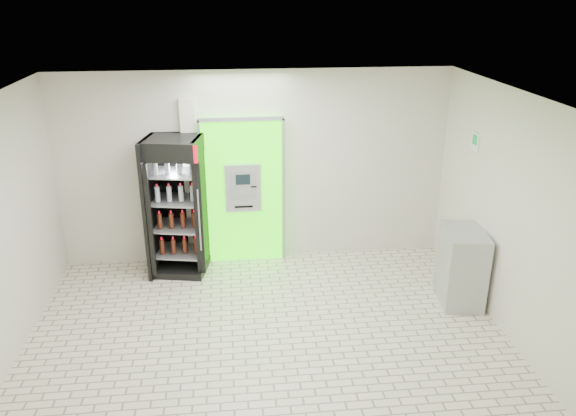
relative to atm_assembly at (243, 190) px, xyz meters
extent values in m
plane|color=beige|center=(0.20, -2.41, -1.17)|extent=(6.00, 6.00, 0.00)
plane|color=beige|center=(0.20, 0.09, 0.33)|extent=(6.00, 0.00, 6.00)
plane|color=beige|center=(0.20, -4.91, 0.33)|extent=(6.00, 0.00, 6.00)
plane|color=beige|center=(3.20, -2.41, 0.33)|extent=(0.00, 5.00, 5.00)
plane|color=white|center=(0.20, -2.41, 1.83)|extent=(6.00, 6.00, 0.00)
cube|color=#2DEB06|center=(0.00, 0.02, -0.02)|extent=(1.20, 0.12, 2.30)
cube|color=gray|center=(0.00, -0.05, 1.13)|extent=(1.28, 0.04, 0.06)
cube|color=gray|center=(-0.63, -0.05, -0.02)|extent=(0.04, 0.04, 2.30)
cube|color=gray|center=(0.63, -0.05, -0.02)|extent=(0.04, 0.04, 2.30)
cube|color=black|center=(0.10, -0.04, -0.67)|extent=(0.62, 0.01, 0.67)
cube|color=black|center=(-0.34, -0.04, 0.81)|extent=(0.22, 0.01, 0.18)
cube|color=#A3A6AA|center=(0.00, -0.09, 0.08)|extent=(0.55, 0.12, 0.75)
cube|color=black|center=(0.00, -0.16, 0.23)|extent=(0.22, 0.01, 0.16)
cube|color=gray|center=(0.00, -0.16, -0.05)|extent=(0.16, 0.01, 0.12)
cube|color=black|center=(0.16, -0.16, 0.11)|extent=(0.09, 0.01, 0.02)
cube|color=black|center=(0.00, -0.16, -0.21)|extent=(0.28, 0.01, 0.03)
cube|color=silver|center=(-0.78, 0.04, 0.13)|extent=(0.22, 0.10, 2.60)
cube|color=#193FB2|center=(-0.78, -0.02, 0.48)|extent=(0.09, 0.01, 0.06)
cube|color=red|center=(-0.78, -0.02, 0.35)|extent=(0.09, 0.01, 0.06)
cube|color=yellow|center=(-0.78, -0.02, 0.22)|extent=(0.09, 0.01, 0.06)
cube|color=orange|center=(-0.78, -0.02, 0.09)|extent=(0.09, 0.01, 0.06)
cube|color=red|center=(-0.78, -0.02, -0.04)|extent=(0.09, 0.01, 0.06)
cube|color=black|center=(-1.00, -0.28, -0.12)|extent=(0.91, 0.85, 2.11)
cube|color=black|center=(-1.00, 0.05, -0.12)|extent=(0.79, 0.20, 2.11)
cube|color=red|center=(-1.00, -0.64, 0.80)|extent=(0.76, 0.15, 0.25)
cube|color=white|center=(-1.00, -0.64, 0.80)|extent=(0.44, 0.09, 0.07)
cube|color=black|center=(-1.00, -0.28, -1.12)|extent=(0.91, 0.85, 0.11)
cylinder|color=gray|center=(-0.66, -0.66, -0.20)|extent=(0.03, 0.03, 0.95)
cube|color=gray|center=(-1.00, -0.28, -0.86)|extent=(0.77, 0.73, 0.02)
cube|color=gray|center=(-1.00, -0.28, -0.43)|extent=(0.77, 0.73, 0.02)
cube|color=gray|center=(-1.00, -0.28, -0.01)|extent=(0.77, 0.73, 0.02)
cube|color=gray|center=(-1.00, -0.28, 0.41)|extent=(0.77, 0.73, 0.02)
cube|color=#A3A6AA|center=(2.92, -1.63, -0.64)|extent=(0.64, 0.86, 1.06)
cube|color=gray|center=(2.66, -1.63, -0.59)|extent=(0.12, 0.77, 0.01)
cube|color=white|center=(3.19, -1.01, 0.95)|extent=(0.02, 0.22, 0.26)
cube|color=#0B7F32|center=(3.18, -1.01, 0.98)|extent=(0.00, 0.14, 0.14)
camera|label=1|loc=(-0.18, -8.20, 2.94)|focal=35.00mm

